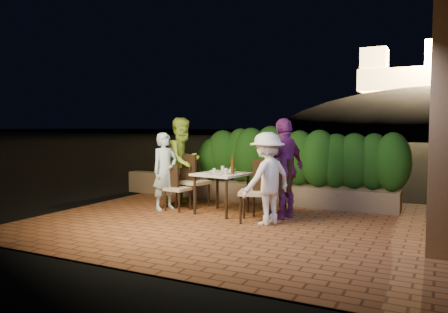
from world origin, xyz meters
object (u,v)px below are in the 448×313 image
Objects in this scene: dining_table at (222,193)px; diner_green at (183,161)px; chair_right_front at (254,191)px; parapet_lamp at (185,171)px; beer_bottle at (233,164)px; diner_white at (267,178)px; chair_left_back at (195,181)px; chair_right_back at (270,187)px; diner_blue at (165,171)px; bowl at (230,170)px; chair_left_front at (178,188)px; diner_purple at (285,168)px.

dining_table is 0.48× the size of diner_green.
chair_right_front is 7.49× the size of parapet_lamp.
diner_white is (0.83, -0.43, -0.16)m from beer_bottle.
chair_right_back is (1.67, -0.22, 0.01)m from chair_left_back.
chair_right_back is 2.07m from diner_blue.
diner_blue is at bearing -71.11° from parapet_lamp.
diner_green is at bearing 159.92° from beer_bottle.
beer_bottle reaches higher than parapet_lamp.
bowl is 0.92m from chair_right_back.
bowl is 0.16× the size of chair_right_back.
diner_green is 1.18× the size of diner_white.
diner_purple reaches higher than chair_left_front.
beer_bottle is at bearing -92.82° from diner_white.
bowl is 1.29m from diner_white.
diner_white is at bearing -36.42° from bowl.
chair_right_front is (1.69, -0.26, 0.09)m from chair_left_front.
chair_right_front is (0.81, -0.38, 0.15)m from dining_table.
diner_white is at bearing -98.48° from diner_green.
chair_left_front is at bearing -67.22° from diner_purple.
chair_right_front reaches higher than chair_left_back.
diner_green reaches higher than chair_left_front.
diner_green reaches higher than beer_bottle.
chair_right_front is 0.52m from chair_right_back.
chair_right_front is at bearing -25.30° from dining_table.
bowl is at bearing 84.85° from dining_table.
diner_white is 0.60m from diner_purple.
beer_bottle is at bearing -95.70° from diner_green.
parapet_lamp is (-0.56, 1.63, -0.17)m from diner_blue.
beer_bottle is 0.95m from diner_white.
parapet_lamp is (-2.77, 1.93, -0.19)m from diner_white.
diner_purple is at bearing -9.34° from bowl.
beer_bottle is (0.24, -0.02, 0.55)m from dining_table.
diner_purple is (2.05, 0.25, 0.44)m from chair_left_front.
chair_left_front is at bearing -24.80° from chair_right_front.
chair_right_front is 0.69× the size of diner_white.
dining_table is at bearing -41.04° from parapet_lamp.
bowl is 1.06m from chair_left_front.
chair_left_front is 2.11m from diner_purple.
chair_right_back is (0.89, 0.13, 0.15)m from dining_table.
diner_purple reaches higher than chair_right_back.
chair_right_back reaches higher than dining_table.
dining_table is 0.51m from bowl.
beer_bottle is 0.19× the size of diner_green.
diner_purple is at bearing -141.20° from chair_right_front.
chair_left_front is 0.83× the size of chair_right_front.
beer_bottle is 0.23× the size of diner_white.
diner_blue is 0.64m from diner_green.
chair_left_back reaches higher than parapet_lamp.
chair_right_back reaches higher than chair_right_front.
parapet_lamp is (-0.57, 1.01, -0.32)m from diner_green.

